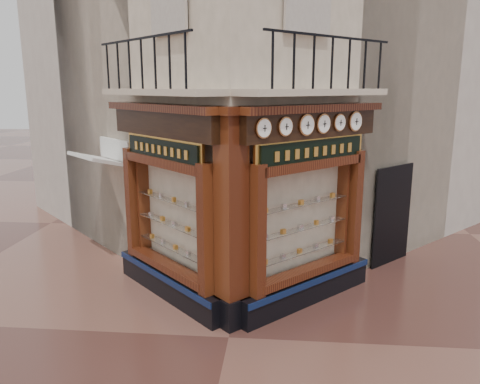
# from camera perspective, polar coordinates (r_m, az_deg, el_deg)

# --- Properties ---
(ground) EXTENTS (80.00, 80.00, 0.00)m
(ground) POSITION_cam_1_polar(r_m,az_deg,el_deg) (8.59, -1.39, -17.31)
(ground) COLOR #4B2A23
(ground) RESTS_ON ground
(main_building) EXTENTS (11.31, 11.31, 12.00)m
(main_building) POSITION_cam_1_polar(r_m,az_deg,el_deg) (13.68, 1.56, 19.82)
(main_building) COLOR beige
(main_building) RESTS_ON ground
(neighbour_left) EXTENTS (11.31, 11.31, 11.00)m
(neighbour_left) POSITION_cam_1_polar(r_m,az_deg,el_deg) (16.41, -6.92, 16.78)
(neighbour_left) COLOR beige
(neighbour_left) RESTS_ON ground
(neighbour_right) EXTENTS (11.31, 11.31, 11.00)m
(neighbour_right) POSITION_cam_1_polar(r_m,az_deg,el_deg) (16.15, 11.32, 16.70)
(neighbour_right) COLOR beige
(neighbour_right) RESTS_ON ground
(shopfront_left) EXTENTS (2.86, 2.86, 3.98)m
(shopfront_left) POSITION_cam_1_polar(r_m,az_deg,el_deg) (9.53, -8.82, -1.54)
(shopfront_left) COLOR black
(shopfront_left) RESTS_ON ground
(shopfront_right) EXTENTS (2.86, 2.86, 3.98)m
(shopfront_right) POSITION_cam_1_polar(r_m,az_deg,el_deg) (9.27, 8.33, -1.92)
(shopfront_right) COLOR black
(shopfront_right) RESTS_ON ground
(corner_pilaster) EXTENTS (0.85, 0.85, 3.98)m
(corner_pilaster) POSITION_cam_1_polar(r_m,az_deg,el_deg) (8.28, -1.07, -3.78)
(corner_pilaster) COLOR black
(corner_pilaster) RESTS_ON ground
(balcony) EXTENTS (5.94, 2.97, 1.03)m
(balcony) POSITION_cam_1_polar(r_m,az_deg,el_deg) (8.92, -0.44, 12.19)
(balcony) COLOR beige
(balcony) RESTS_ON ground
(clock_a) EXTENTS (0.28, 0.28, 0.35)m
(clock_a) POSITION_cam_1_polar(r_m,az_deg,el_deg) (7.87, 2.87, 7.78)
(clock_a) COLOR #AD6A39
(clock_a) RESTS_ON ground
(clock_b) EXTENTS (0.28, 0.28, 0.34)m
(clock_b) POSITION_cam_1_polar(r_m,az_deg,el_deg) (8.23, 5.54, 7.94)
(clock_b) COLOR #AD6A39
(clock_b) RESTS_ON ground
(clock_c) EXTENTS (0.31, 0.31, 0.39)m
(clock_c) POSITION_cam_1_polar(r_m,az_deg,el_deg) (8.63, 8.12, 8.09)
(clock_c) COLOR #AD6A39
(clock_c) RESTS_ON ground
(clock_d) EXTENTS (0.30, 0.30, 0.38)m
(clock_d) POSITION_cam_1_polar(r_m,az_deg,el_deg) (8.98, 10.12, 8.19)
(clock_d) COLOR #AD6A39
(clock_d) RESTS_ON ground
(clock_e) EXTENTS (0.28, 0.28, 0.34)m
(clock_e) POSITION_cam_1_polar(r_m,az_deg,el_deg) (9.35, 12.03, 8.28)
(clock_e) COLOR #AD6A39
(clock_e) RESTS_ON ground
(clock_f) EXTENTS (0.32, 0.32, 0.40)m
(clock_f) POSITION_cam_1_polar(r_m,az_deg,el_deg) (9.74, 13.88, 8.36)
(clock_f) COLOR #AD6A39
(clock_f) RESTS_ON ground
(awning) EXTENTS (1.73, 1.73, 0.31)m
(awning) POSITION_cam_1_polar(r_m,az_deg,el_deg) (12.31, -16.16, -8.27)
(awning) COLOR white
(awning) RESTS_ON ground
(signboard_left) EXTENTS (1.97, 1.97, 0.53)m
(signboard_left) POSITION_cam_1_polar(r_m,az_deg,el_deg) (9.28, -9.46, 5.12)
(signboard_left) COLOR gold
(signboard_left) RESTS_ON ground
(signboard_right) EXTENTS (2.14, 2.14, 0.57)m
(signboard_right) POSITION_cam_1_polar(r_m,az_deg,el_deg) (9.00, 8.92, 4.92)
(signboard_right) COLOR gold
(signboard_right) RESTS_ON ground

